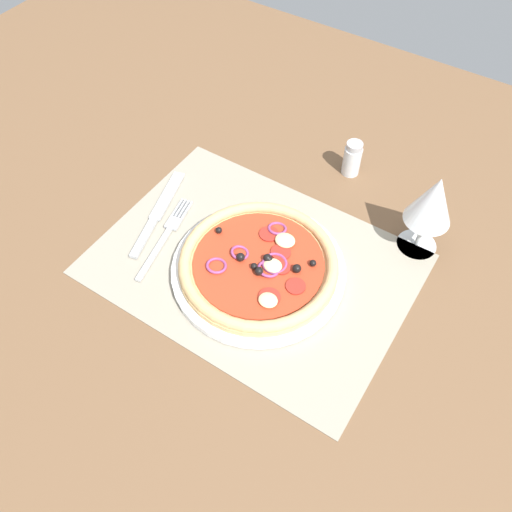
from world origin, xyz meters
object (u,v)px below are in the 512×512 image
at_px(knife, 158,212).
at_px(plate, 259,269).
at_px(fork, 167,234).
at_px(pizza, 259,263).
at_px(wine_glass, 433,203).
at_px(pepper_shaker, 352,159).

bearing_deg(knife, plate, -109.42).
relative_size(plate, fork, 1.51).
height_order(plate, pizza, pizza).
distance_m(pizza, fork, 0.17).
xyz_separation_m(plate, wine_glass, (0.19, 0.19, 0.09)).
distance_m(pizza, wine_glass, 0.27).
relative_size(pizza, knife, 1.25).
bearing_deg(plate, knife, 176.85).
height_order(pizza, knife, pizza).
bearing_deg(fork, wine_glass, -72.10).
bearing_deg(pizza, knife, 176.94).
bearing_deg(pepper_shaker, plate, -93.49).
xyz_separation_m(fork, pepper_shaker, (0.18, 0.30, 0.03)).
xyz_separation_m(pizza, fork, (-0.17, -0.02, -0.02)).
distance_m(pizza, knife, 0.21).
xyz_separation_m(pizza, knife, (-0.21, 0.01, -0.02)).
bearing_deg(knife, pizza, -109.33).
relative_size(plate, knife, 1.37).
distance_m(fork, pepper_shaker, 0.35).
distance_m(fork, knife, 0.05).
bearing_deg(wine_glass, plate, -134.72).
bearing_deg(knife, pepper_shaker, -56.31).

